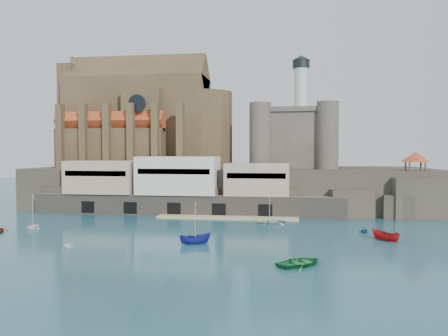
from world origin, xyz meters
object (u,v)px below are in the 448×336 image
pavilion (415,158)px  boat_2 (195,244)px  church (144,123)px  castle_keep (293,136)px  boat_1 (68,248)px

pavilion → boat_2: size_ratio=1.31×
church → pavilion: size_ratio=7.34×
castle_keep → boat_1: castle_keep is taller
pavilion → boat_2: (-41.24, -34.42, -12.73)m
pavilion → boat_2: 55.20m
boat_1 → boat_2: 18.64m
church → boat_1: 60.47m
pavilion → boat_1: bearing=-145.9°
pavilion → boat_1: size_ratio=2.40×
castle_keep → boat_2: castle_keep is taller
boat_2 → boat_1: bearing=84.0°
pavilion → boat_2: bearing=-140.2°
castle_keep → pavilion: 30.50m
boat_1 → castle_keep: bearing=4.3°
boat_1 → boat_2: size_ratio=0.55×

